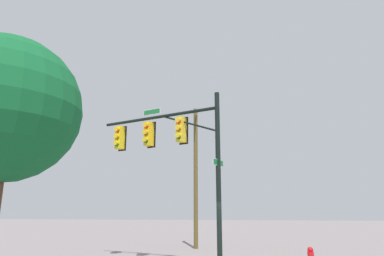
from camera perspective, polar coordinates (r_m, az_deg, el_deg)
name	(u,v)px	position (r m, az deg, el deg)	size (l,w,h in m)	color
signal_pole_assembly	(169,144)	(14.81, -3.98, -2.82)	(5.86, 2.77, 7.01)	black
utility_pole	(196,173)	(20.73, 0.64, -7.62)	(0.40, 1.80, 8.48)	brown
tree_near	(6,109)	(9.15, -29.13, 2.78)	(3.52, 3.52, 6.34)	#513424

